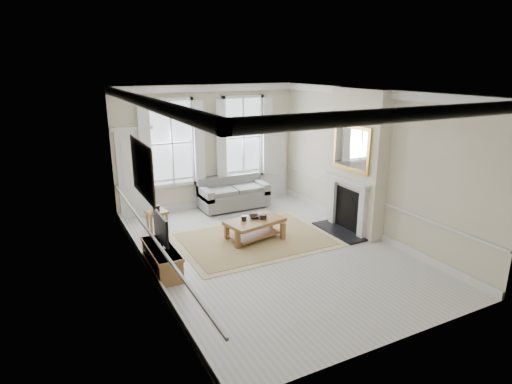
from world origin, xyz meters
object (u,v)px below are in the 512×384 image
sofa (233,195)px  side_table (157,215)px  tv_stand (162,259)px  coffee_table (255,223)px

sofa → side_table: bearing=-159.4°
sofa → side_table: size_ratio=3.40×
side_table → tv_stand: 2.09m
sofa → tv_stand: 4.09m
side_table → tv_stand: side_table is taller
side_table → sofa: bearing=20.6°
sofa → tv_stand: bearing=-134.1°
sofa → coffee_table: bearing=-102.3°
sofa → tv_stand: size_ratio=1.35×
side_table → coffee_table: bearing=-37.8°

